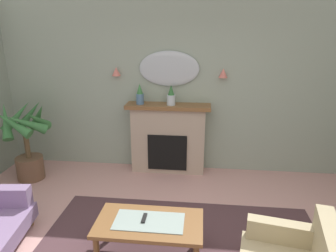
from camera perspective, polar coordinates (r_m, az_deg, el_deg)
The scene contains 10 objects.
wall_back at distance 5.08m, azimuth 4.32°, elevation 7.84°, with size 7.26×0.10×2.93m, color #93A393.
fireplace at distance 5.12m, azimuth 0.02°, elevation -2.41°, with size 1.36×0.36×1.16m.
mantel_vase_centre at distance 4.96m, azimuth -5.22°, elevation 5.71°, with size 0.12×0.12×0.33m.
mantel_vase_left at distance 4.89m, azimuth 0.57°, elevation 5.47°, with size 0.14×0.14×0.32m.
wall_mirror at distance 4.99m, azimuth 0.21°, elevation 10.55°, with size 0.96×0.06×0.56m, color #B2BCC6.
wall_sconce_left at distance 5.10m, azimuth -9.53°, elevation 9.91°, with size 0.14×0.14×0.14m, color #D17066.
wall_sconce_right at distance 4.93m, azimuth 10.16°, elevation 9.60°, with size 0.14×0.14×0.14m, color #D17066.
coffee_table at distance 3.35m, azimuth -3.49°, elevation -17.98°, with size 1.10×0.60×0.45m.
tv_remote at distance 3.34m, azimuth -4.41°, elevation -16.63°, with size 0.04×0.16×0.02m, color black.
potted_plant_corner_palm at distance 5.30m, azimuth -24.66°, elevation -2.16°, with size 0.84×0.84×1.28m.
Camera 1 is at (0.17, -2.37, 2.34)m, focal length 33.01 mm.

